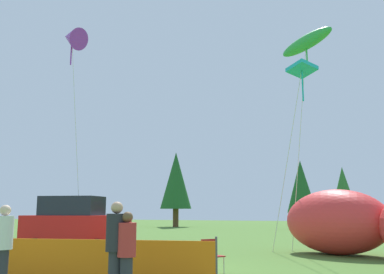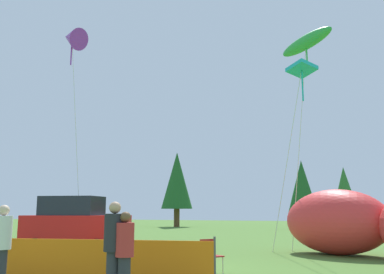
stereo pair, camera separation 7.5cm
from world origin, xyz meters
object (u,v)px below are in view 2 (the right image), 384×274
(kite_teal_diamond, at_px, (301,72))
(folding_chair, at_px, (210,253))
(spectator_in_grey_shirt, at_px, (2,243))
(kite_green_fish, at_px, (306,43))
(kite_purple_delta, at_px, (72,38))
(spectator_in_yellow_shirt, at_px, (114,245))
(inflatable_cat, at_px, (355,225))
(spectator_in_white_shirt, at_px, (125,251))
(parked_car, at_px, (75,226))

(kite_teal_diamond, bearing_deg, folding_chair, -110.01)
(spectator_in_grey_shirt, bearing_deg, folding_chair, 51.24)
(kite_green_fish, relative_size, kite_purple_delta, 0.90)
(spectator_in_yellow_shirt, bearing_deg, folding_chair, 80.30)
(spectator_in_grey_shirt, distance_m, kite_green_fish, 14.05)
(kite_green_fish, bearing_deg, spectator_in_grey_shirt, -116.93)
(kite_purple_delta, bearing_deg, kite_green_fish, 13.59)
(inflatable_cat, xyz_separation_m, spectator_in_white_shirt, (-3.97, -9.88, -0.25))
(spectator_in_grey_shirt, relative_size, kite_purple_delta, 0.18)
(spectator_in_yellow_shirt, xyz_separation_m, kite_purple_delta, (-7.45, 7.77, 8.48))
(inflatable_cat, bearing_deg, kite_teal_diamond, -129.07)
(spectator_in_white_shirt, bearing_deg, spectator_in_yellow_shirt, 177.54)
(kite_purple_delta, bearing_deg, spectator_in_yellow_shirt, -46.22)
(parked_car, relative_size, spectator_in_yellow_shirt, 2.24)
(spectator_in_yellow_shirt, xyz_separation_m, spectator_in_white_shirt, (0.25, -0.01, -0.11))
(kite_teal_diamond, distance_m, kite_purple_delta, 10.43)
(spectator_in_white_shirt, bearing_deg, kite_green_fish, 76.43)
(parked_car, distance_m, kite_green_fish, 11.98)
(parked_car, height_order, kite_teal_diamond, kite_teal_diamond)
(folding_chair, distance_m, spectator_in_yellow_shirt, 3.87)
(spectator_in_white_shirt, bearing_deg, folding_chair, 84.07)
(kite_green_fish, bearing_deg, spectator_in_white_shirt, -103.57)
(inflatable_cat, height_order, spectator_in_grey_shirt, inflatable_cat)
(spectator_in_yellow_shirt, bearing_deg, kite_purple_delta, 133.78)
(inflatable_cat, bearing_deg, kite_green_fish, -166.55)
(folding_chair, bearing_deg, spectator_in_grey_shirt, -93.52)
(parked_car, relative_size, spectator_in_grey_shirt, 2.31)
(spectator_in_grey_shirt, xyz_separation_m, kite_purple_delta, (-4.84, 8.04, 8.51))
(inflatable_cat, relative_size, spectator_in_yellow_shirt, 3.34)
(folding_chair, bearing_deg, kite_purple_delta, -170.99)
(inflatable_cat, bearing_deg, parked_car, -133.34)
(spectator_in_white_shirt, relative_size, kite_green_fish, 0.18)
(folding_chair, bearing_deg, inflatable_cat, 94.84)
(spectator_in_grey_shirt, distance_m, kite_purple_delta, 12.67)
(parked_car, height_order, kite_green_fish, kite_green_fish)
(parked_car, distance_m, spectator_in_grey_shirt, 7.27)
(folding_chair, xyz_separation_m, kite_purple_delta, (-8.09, 3.99, 8.95))
(kite_green_fish, height_order, kite_purple_delta, kite_purple_delta)
(spectator_in_white_shirt, bearing_deg, kite_teal_diamond, 75.62)
(spectator_in_yellow_shirt, xyz_separation_m, spectator_in_grey_shirt, (-2.61, -0.27, -0.03))
(spectator_in_yellow_shirt, relative_size, kite_purple_delta, 0.18)
(folding_chair, bearing_deg, spectator_in_white_shirt, -60.69)
(parked_car, xyz_separation_m, spectator_in_white_shirt, (5.95, -6.32, -0.18))
(parked_car, relative_size, inflatable_cat, 0.67)
(spectator_in_grey_shirt, relative_size, kite_green_fish, 0.19)
(kite_green_fish, bearing_deg, parked_car, -155.03)
(parked_car, xyz_separation_m, kite_green_fish, (8.42, 3.92, 7.57))
(parked_car, xyz_separation_m, inflatable_cat, (9.92, 3.56, 0.07))
(folding_chair, height_order, kite_green_fish, kite_green_fish)
(folding_chair, distance_m, inflatable_cat, 7.08)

